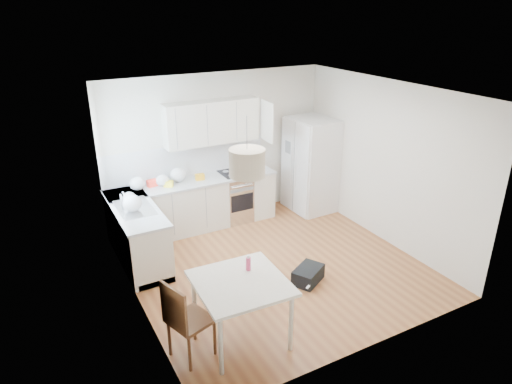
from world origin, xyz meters
TOP-DOWN VIEW (x-y plane):
  - floor at (0.00, 0.00)m, footprint 4.20×4.20m
  - ceiling at (0.00, 0.00)m, footprint 4.20×4.20m
  - wall_back at (0.00, 2.10)m, footprint 4.20×0.00m
  - wall_left at (-2.10, 0.00)m, footprint 0.00×4.20m
  - wall_right at (2.10, 0.00)m, footprint 0.00×4.20m
  - window_glassblock at (-2.09, 1.15)m, footprint 0.02×1.00m
  - cabinets_back at (-0.60, 1.80)m, footprint 3.00×0.60m
  - cabinets_left at (-1.80, 1.20)m, footprint 0.60×1.80m
  - counter_back at (-0.60, 1.80)m, footprint 3.02×0.64m
  - counter_left at (-1.80, 1.20)m, footprint 0.64×1.82m
  - backsplash_back at (-0.60, 2.09)m, footprint 3.00×0.01m
  - backsplash_left at (-2.09, 1.20)m, footprint 0.01×1.80m
  - upper_cabinets at (-0.15, 1.94)m, footprint 1.70×0.32m
  - range_oven at (0.20, 1.80)m, footprint 0.50×0.61m
  - sink at (-1.80, 1.15)m, footprint 0.50×0.80m
  - refrigerator at (1.73, 1.55)m, footprint 0.89×0.93m
  - dining_table at (-1.20, -1.24)m, footprint 1.08×1.08m
  - dining_chair at (-1.82, -1.22)m, footprint 0.54×0.54m
  - drink_bottle at (-1.01, -1.06)m, footprint 0.08×0.08m
  - gym_bag at (0.21, -0.61)m, footprint 0.58×0.51m
  - pendant_lamp at (-1.01, -1.06)m, footprint 0.43×0.43m
  - grocery_bag_a at (-1.57, 1.83)m, footprint 0.26×0.22m
  - grocery_bag_b at (-1.15, 1.80)m, footprint 0.22×0.19m
  - grocery_bag_c at (-0.84, 1.88)m, footprint 0.28×0.23m
  - grocery_bag_d at (-1.82, 1.36)m, footprint 0.20×0.17m
  - grocery_bag_e at (-1.85, 1.04)m, footprint 0.28×0.24m
  - snack_orange at (-0.48, 1.78)m, footprint 0.16×0.11m
  - snack_yellow at (-1.07, 1.73)m, footprint 0.18×0.16m
  - snack_red at (-1.30, 1.88)m, footprint 0.19×0.14m

SIDE VIEW (x-z plane):
  - floor at x=0.00m, z-range 0.00..0.00m
  - gym_bag at x=0.21m, z-range 0.00..0.22m
  - cabinets_back at x=-0.60m, z-range 0.00..0.88m
  - cabinets_left at x=-1.80m, z-range 0.00..0.88m
  - range_oven at x=0.20m, z-range 0.00..0.88m
  - dining_chair at x=-1.82m, z-range 0.00..1.02m
  - dining_table at x=-1.20m, z-range 0.32..1.13m
  - counter_back at x=-0.60m, z-range 0.88..0.92m
  - counter_left at x=-1.80m, z-range 0.88..0.92m
  - refrigerator at x=1.73m, z-range 0.00..1.81m
  - sink at x=-1.80m, z-range 0.84..0.99m
  - drink_bottle at x=-1.01m, z-range 0.81..1.02m
  - snack_yellow at x=-1.07m, z-range 0.92..1.02m
  - snack_orange at x=-0.48m, z-range 0.92..1.03m
  - snack_red at x=-1.30m, z-range 0.92..1.04m
  - grocery_bag_d at x=-1.82m, z-range 0.92..1.10m
  - grocery_bag_b at x=-1.15m, z-range 0.92..1.12m
  - grocery_bag_a at x=-1.57m, z-range 0.92..1.15m
  - grocery_bag_c at x=-0.84m, z-range 0.92..1.17m
  - grocery_bag_e at x=-1.85m, z-range 0.92..1.17m
  - backsplash_back at x=-0.60m, z-range 0.92..1.50m
  - backsplash_left at x=-2.09m, z-range 0.92..1.50m
  - wall_back at x=0.00m, z-range -0.75..3.45m
  - wall_left at x=-2.10m, z-range -0.75..3.45m
  - wall_right at x=2.10m, z-range -0.75..3.45m
  - window_glassblock at x=-2.09m, z-range 1.25..2.25m
  - upper_cabinets at x=-0.15m, z-range 1.50..2.25m
  - pendant_lamp at x=-1.01m, z-range 2.03..2.33m
  - ceiling at x=0.00m, z-range 2.70..2.70m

